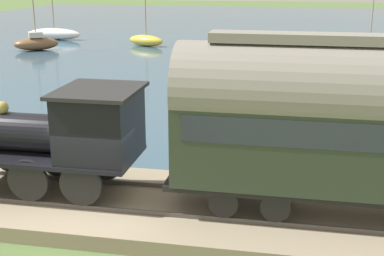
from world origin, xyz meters
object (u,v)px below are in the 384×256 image
Objects in this scene: sailboat_brown at (36,43)px; rowboat_mid_harbor at (355,141)px; sailboat_green at (369,47)px; sailboat_yellow at (146,40)px; steam_locomotive at (60,132)px; sailboat_white at (54,34)px; passenger_coach at (378,120)px; rowboat_far_out at (205,106)px.

sailboat_brown is 3.89× the size of rowboat_mid_harbor.
sailboat_green is 18.64m from sailboat_yellow.
sailboat_yellow is (32.19, 6.59, -1.75)m from steam_locomotive.
sailboat_white is (34.70, 16.33, -1.70)m from steam_locomotive.
sailboat_white is (34.70, 24.66, -2.49)m from passenger_coach.
steam_locomotive is at bearing 173.88° from sailboat_green.
passenger_coach is (0.00, -8.33, 0.79)m from steam_locomotive.
sailboat_white is 0.75× the size of sailboat_brown.
sailboat_yellow is 2.53× the size of rowboat_mid_harbor.
rowboat_mid_harbor is at bearing -172.72° from sailboat_green.
rowboat_mid_harbor is (-23.71, 3.30, -0.34)m from sailboat_green.
rowboat_far_out is at bearing 28.16° from passenger_coach.
rowboat_far_out is (-16.47, -17.01, -0.46)m from sailboat_brown.
rowboat_mid_harbor is (7.03, -0.36, -2.78)m from passenger_coach.
passenger_coach reaches higher than sailboat_yellow.
sailboat_white is 2.08× the size of rowboat_far_out.
sailboat_brown is at bearing 27.93° from steam_locomotive.
passenger_coach is 42.64m from sailboat_white.
sailboat_brown reaches higher than rowboat_far_out.
sailboat_white reaches higher than sailboat_yellow.
sailboat_green reaches higher than sailboat_white.
sailboat_brown is (-6.66, -1.46, 0.07)m from sailboat_white.
steam_locomotive is at bearing 176.83° from sailboat_brown.
steam_locomotive is at bearing 119.41° from rowboat_mid_harbor.
rowboat_mid_harbor is at bearing -2.96° from passenger_coach.
rowboat_mid_harbor is at bearing -134.82° from sailboat_white.
sailboat_brown is 31.58m from rowboat_mid_harbor.
sailboat_white is at bearing 35.41° from passenger_coach.
sailboat_white reaches higher than rowboat_mid_harbor.
sailboat_brown is 2.79× the size of rowboat_far_out.
sailboat_green reaches higher than passenger_coach.
sailboat_yellow is at bearing 100.70° from sailboat_green.
rowboat_far_out is at bearing 167.97° from sailboat_green.
sailboat_white is 1.15× the size of sailboat_yellow.
steam_locomotive is 3.03× the size of rowboat_mid_harbor.
steam_locomotive is 38.39m from sailboat_white.
rowboat_mid_harbor is (7.03, -8.70, -1.99)m from steam_locomotive.
passenger_coach is 1.34× the size of sailboat_brown.
sailboat_brown reaches higher than passenger_coach.
steam_locomotive is 33.03m from sailboat_green.
rowboat_mid_harbor is at bearing -120.57° from rowboat_far_out.
sailboat_brown is at bearing 39.60° from passenger_coach.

